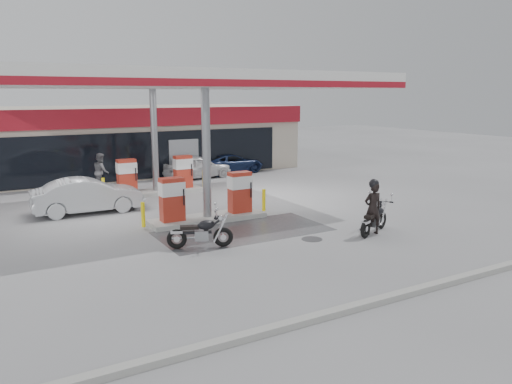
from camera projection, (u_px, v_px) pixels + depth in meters
ground at (231, 233)px, 17.36m from camera, size 90.00×90.00×0.00m
wet_patch at (244, 231)px, 17.60m from camera, size 6.00×3.00×0.00m
drain_cover at (312, 239)px, 16.63m from camera, size 0.70×0.70×0.01m
kerb at (370, 303)px, 11.38m from camera, size 28.00×0.25×0.15m
store_building at (113, 140)px, 30.55m from camera, size 22.00×8.22×4.00m
canopy at (175, 81)px, 20.60m from camera, size 16.00×10.02×5.51m
pump_island_near at (207, 203)px, 18.93m from camera, size 5.14×1.30×1.78m
pump_island_far at (156, 179)px, 24.04m from camera, size 5.14×1.30×1.78m
main_motorcycle at (374, 220)px, 17.31m from camera, size 1.96×1.11×1.08m
biker_main at (373, 208)px, 17.07m from camera, size 0.71×0.52×1.82m
parked_motorcycle at (201, 233)px, 15.64m from camera, size 2.00×1.09×1.07m
sedan_white at (198, 167)px, 28.49m from camera, size 4.08×2.05×1.33m
attendant at (101, 172)px, 25.01m from camera, size 0.76×0.94×1.87m
hatchback_silver at (88, 196)px, 20.21m from camera, size 4.38×1.65×1.43m
parked_car_right at (231, 163)px, 30.42m from camera, size 4.46×2.52×1.18m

